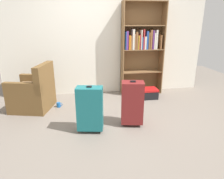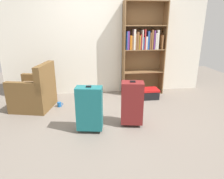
# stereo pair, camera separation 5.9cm
# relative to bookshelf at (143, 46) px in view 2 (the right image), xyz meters

# --- Properties ---
(ground_plane) EXTENTS (8.20, 8.20, 0.00)m
(ground_plane) POSITION_rel_bookshelf_xyz_m (-0.82, -1.48, -1.11)
(ground_plane) COLOR slate
(back_wall) EXTENTS (4.69, 0.10, 2.60)m
(back_wall) POSITION_rel_bookshelf_xyz_m (-0.82, 0.19, 0.19)
(back_wall) COLOR silver
(back_wall) RESTS_ON ground
(bookshelf) EXTENTS (0.95, 0.31, 2.07)m
(bookshelf) POSITION_rel_bookshelf_xyz_m (0.00, 0.00, 0.00)
(bookshelf) COLOR brown
(bookshelf) RESTS_ON ground
(armchair) EXTENTS (0.85, 0.85, 0.90)m
(armchair) POSITION_rel_bookshelf_xyz_m (-2.33, -0.63, -0.79)
(armchair) COLOR brown
(armchair) RESTS_ON ground
(mug) EXTENTS (0.12, 0.08, 0.10)m
(mug) POSITION_rel_bookshelf_xyz_m (-1.88, -0.63, -1.06)
(mug) COLOR #1959A5
(mug) RESTS_ON ground
(storage_box) EXTENTS (0.40, 0.30, 0.22)m
(storage_box) POSITION_rel_bookshelf_xyz_m (0.07, -0.42, -0.99)
(storage_box) COLOR black
(storage_box) RESTS_ON ground
(suitcase_dark_red) EXTENTS (0.39, 0.30, 0.77)m
(suitcase_dark_red) POSITION_rel_bookshelf_xyz_m (-0.60, -1.58, -0.71)
(suitcase_dark_red) COLOR maroon
(suitcase_dark_red) RESTS_ON ground
(suitcase_teal) EXTENTS (0.42, 0.28, 0.75)m
(suitcase_teal) POSITION_rel_bookshelf_xyz_m (-1.29, -1.69, -0.72)
(suitcase_teal) COLOR #19666B
(suitcase_teal) RESTS_ON ground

